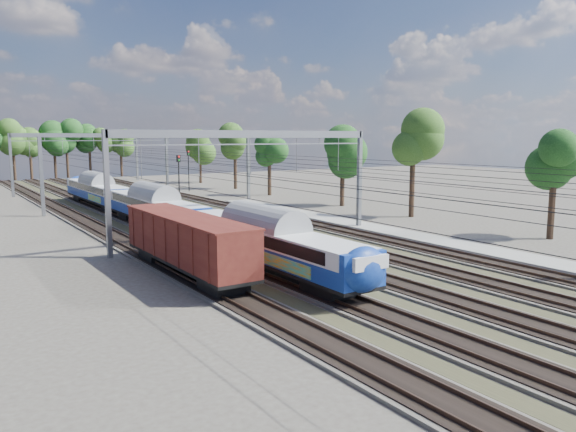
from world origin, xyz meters
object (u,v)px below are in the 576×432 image
worker (171,195)px  signal_near (179,176)px  emu_train (155,203)px  signal_far (189,166)px  freight_boxcar (187,240)px

worker → signal_near: bearing=163.8°
emu_train → worker: size_ratio=34.65×
signal_near → signal_far: size_ratio=1.02×
freight_boxcar → signal_far: 54.76m
emu_train → worker: bearing=64.9°
freight_boxcar → signal_far: (21.82, 50.19, 1.83)m
worker → signal_near: size_ratio=0.27×
emu_train → signal_far: bearing=61.9°
emu_train → worker: 22.45m
signal_near → worker: bearing=60.8°
freight_boxcar → signal_far: signal_far is taller
freight_boxcar → worker: bearing=69.8°
worker → signal_far: size_ratio=0.27×
worker → signal_far: bearing=-32.4°
emu_train → freight_boxcar: size_ratio=4.27×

